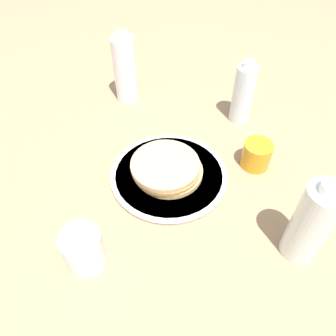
{
  "coord_description": "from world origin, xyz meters",
  "views": [
    {
      "loc": [
        -0.56,
        0.08,
        0.64
      ],
      "look_at": [
        -0.01,
        0.0,
        0.03
      ],
      "focal_mm": 35.0,
      "sensor_mm": 36.0,
      "label": 1
    }
  ],
  "objects_px": {
    "pancake_stack": "(166,168)",
    "cream_jug": "(83,248)",
    "juice_glass": "(256,154)",
    "plate": "(168,175)",
    "water_bottle_near": "(243,94)",
    "water_bottle_mid": "(311,223)",
    "water_bottle_far": "(125,69)"
  },
  "relations": [
    {
      "from": "juice_glass",
      "to": "water_bottle_mid",
      "type": "distance_m",
      "value": 0.27
    },
    {
      "from": "juice_glass",
      "to": "cream_jug",
      "type": "height_order",
      "value": "cream_jug"
    },
    {
      "from": "juice_glass",
      "to": "water_bottle_mid",
      "type": "height_order",
      "value": "water_bottle_mid"
    },
    {
      "from": "plate",
      "to": "cream_jug",
      "type": "distance_m",
      "value": 0.29
    },
    {
      "from": "pancake_stack",
      "to": "water_bottle_mid",
      "type": "xyz_separation_m",
      "value": [
        -0.25,
        -0.25,
        0.07
      ]
    },
    {
      "from": "cream_jug",
      "to": "juice_glass",
      "type": "bearing_deg",
      "value": -63.24
    },
    {
      "from": "pancake_stack",
      "to": "cream_jug",
      "type": "bearing_deg",
      "value": 136.88
    },
    {
      "from": "pancake_stack",
      "to": "cream_jug",
      "type": "distance_m",
      "value": 0.29
    },
    {
      "from": "juice_glass",
      "to": "water_bottle_mid",
      "type": "relative_size",
      "value": 0.35
    },
    {
      "from": "water_bottle_far",
      "to": "juice_glass",
      "type": "bearing_deg",
      "value": -138.38
    },
    {
      "from": "plate",
      "to": "pancake_stack",
      "type": "bearing_deg",
      "value": 63.93
    },
    {
      "from": "plate",
      "to": "water_bottle_near",
      "type": "bearing_deg",
      "value": -50.52
    },
    {
      "from": "water_bottle_far",
      "to": "pancake_stack",
      "type": "bearing_deg",
      "value": -168.24
    },
    {
      "from": "plate",
      "to": "pancake_stack",
      "type": "relative_size",
      "value": 1.67
    },
    {
      "from": "pancake_stack",
      "to": "water_bottle_near",
      "type": "relative_size",
      "value": 0.93
    },
    {
      "from": "plate",
      "to": "water_bottle_near",
      "type": "height_order",
      "value": "water_bottle_near"
    },
    {
      "from": "juice_glass",
      "to": "water_bottle_near",
      "type": "bearing_deg",
      "value": -4.51
    },
    {
      "from": "pancake_stack",
      "to": "water_bottle_near",
      "type": "xyz_separation_m",
      "value": [
        0.2,
        -0.25,
        0.06
      ]
    },
    {
      "from": "water_bottle_mid",
      "to": "water_bottle_far",
      "type": "distance_m",
      "value": 0.69
    },
    {
      "from": "water_bottle_near",
      "to": "cream_jug",
      "type": "bearing_deg",
      "value": 132.55
    },
    {
      "from": "water_bottle_near",
      "to": "juice_glass",
      "type": "bearing_deg",
      "value": 175.49
    },
    {
      "from": "plate",
      "to": "water_bottle_mid",
      "type": "distance_m",
      "value": 0.36
    },
    {
      "from": "water_bottle_mid",
      "to": "water_bottle_far",
      "type": "bearing_deg",
      "value": 27.83
    },
    {
      "from": "juice_glass",
      "to": "water_bottle_far",
      "type": "bearing_deg",
      "value": 41.62
    },
    {
      "from": "juice_glass",
      "to": "water_bottle_mid",
      "type": "xyz_separation_m",
      "value": [
        -0.26,
        -0.01,
        0.07
      ]
    },
    {
      "from": "cream_jug",
      "to": "water_bottle_mid",
      "type": "height_order",
      "value": "water_bottle_mid"
    },
    {
      "from": "juice_glass",
      "to": "cream_jug",
      "type": "distance_m",
      "value": 0.49
    },
    {
      "from": "plate",
      "to": "cream_jug",
      "type": "height_order",
      "value": "cream_jug"
    },
    {
      "from": "plate",
      "to": "cream_jug",
      "type": "bearing_deg",
      "value": 135.97
    },
    {
      "from": "water_bottle_near",
      "to": "plate",
      "type": "bearing_deg",
      "value": 129.48
    },
    {
      "from": "pancake_stack",
      "to": "water_bottle_far",
      "type": "distance_m",
      "value": 0.38
    },
    {
      "from": "pancake_stack",
      "to": "water_bottle_near",
      "type": "height_order",
      "value": "water_bottle_near"
    }
  ]
}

